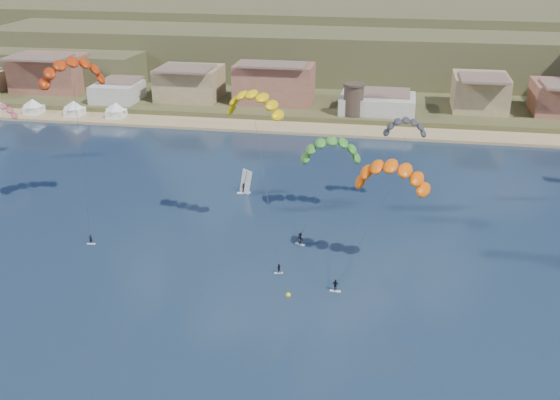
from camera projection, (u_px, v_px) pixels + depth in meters
name	position (u px, v px, depth m)	size (l,w,h in m)	color
ground	(231.00, 384.00, 77.91)	(2400.00, 2400.00, 0.00)	black
beach	(331.00, 129.00, 174.63)	(2200.00, 12.00, 0.90)	tan
foothills	(418.00, 28.00, 283.20)	(940.00, 210.00, 18.00)	brown
town	(197.00, 81.00, 192.87)	(400.00, 24.00, 12.00)	beige
watchtower	(354.00, 99.00, 178.84)	(5.82, 5.82, 8.60)	#47382D
beach_tents	(52.00, 103.00, 185.77)	(43.40, 6.40, 5.00)	white
kitesurfer_red	(71.00, 67.00, 111.44)	(11.69, 14.99, 30.13)	silver
kitesurfer_yellow	(254.00, 100.00, 105.93)	(12.07, 15.58, 27.13)	silver
kitesurfer_orange	(392.00, 170.00, 97.73)	(13.79, 11.72, 19.81)	silver
kitesurfer_green	(331.00, 146.00, 118.83)	(11.69, 17.19, 18.22)	silver
distant_kite_dark	(405.00, 124.00, 121.01)	(8.20, 5.82, 18.72)	#262626
windsurfer	(245.00, 186.00, 133.03)	(2.75, 3.02, 4.71)	silver
buoy	(288.00, 295.00, 96.44)	(0.73, 0.73, 0.73)	yellow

